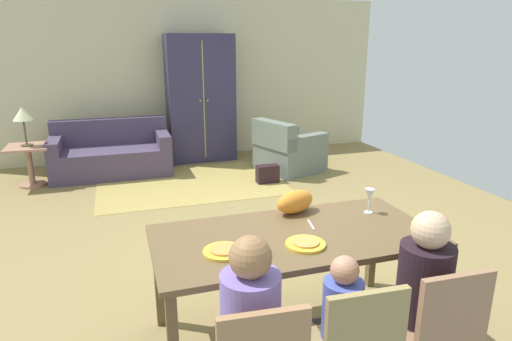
{
  "coord_description": "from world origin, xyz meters",
  "views": [
    {
      "loc": [
        -1.26,
        -3.82,
        1.99
      ],
      "look_at": [
        -0.08,
        -0.15,
        0.85
      ],
      "focal_mm": 30.94,
      "sensor_mm": 36.0,
      "label": 1
    }
  ],
  "objects_px": {
    "plate_near_man": "(224,251)",
    "wine_glass": "(369,196)",
    "person_man": "(249,341)",
    "dining_table": "(294,244)",
    "dining_chair_woman": "(437,327)",
    "handbag": "(267,174)",
    "plate_near_child": "(305,244)",
    "person_child": "(338,335)",
    "person_woman": "(417,306)",
    "armchair": "(287,151)",
    "side_table": "(29,160)",
    "table_lamp": "(23,115)",
    "armoire": "(201,99)",
    "cat": "(295,202)",
    "couch": "(112,155)"
  },
  "relations": [
    {
      "from": "armoire",
      "to": "side_table",
      "type": "bearing_deg",
      "value": -164.39
    },
    {
      "from": "person_man",
      "to": "couch",
      "type": "height_order",
      "value": "person_man"
    },
    {
      "from": "wine_glass",
      "to": "table_lamp",
      "type": "relative_size",
      "value": 0.34
    },
    {
      "from": "person_man",
      "to": "plate_near_man",
      "type": "bearing_deg",
      "value": 90.31
    },
    {
      "from": "person_child",
      "to": "armoire",
      "type": "xyz_separation_m",
      "value": [
        0.33,
        5.57,
        0.62
      ]
    },
    {
      "from": "wine_glass",
      "to": "plate_near_man",
      "type": "bearing_deg",
      "value": -165.7
    },
    {
      "from": "dining_table",
      "to": "armchair",
      "type": "height_order",
      "value": "armchair"
    },
    {
      "from": "person_child",
      "to": "cat",
      "type": "relative_size",
      "value": 2.89
    },
    {
      "from": "plate_near_man",
      "to": "table_lamp",
      "type": "distance_m",
      "value": 4.68
    },
    {
      "from": "person_child",
      "to": "person_woman",
      "type": "xyz_separation_m",
      "value": [
        0.51,
        0.01,
        0.08
      ]
    },
    {
      "from": "plate_near_man",
      "to": "dining_chair_woman",
      "type": "bearing_deg",
      "value": -34.21
    },
    {
      "from": "dining_chair_woman",
      "to": "cat",
      "type": "xyz_separation_m",
      "value": [
        -0.36,
        1.16,
        0.35
      ]
    },
    {
      "from": "dining_chair_woman",
      "to": "person_woman",
      "type": "bearing_deg",
      "value": 88.56
    },
    {
      "from": "person_woman",
      "to": "handbag",
      "type": "distance_m",
      "value": 3.99
    },
    {
      "from": "armoire",
      "to": "table_lamp",
      "type": "height_order",
      "value": "armoire"
    },
    {
      "from": "wine_glass",
      "to": "armoire",
      "type": "relative_size",
      "value": 0.09
    },
    {
      "from": "plate_near_child",
      "to": "couch",
      "type": "bearing_deg",
      "value": 104.06
    },
    {
      "from": "couch",
      "to": "table_lamp",
      "type": "xyz_separation_m",
      "value": [
        -1.1,
        -0.26,
        0.71
      ]
    },
    {
      "from": "plate_near_man",
      "to": "wine_glass",
      "type": "distance_m",
      "value": 1.22
    },
    {
      "from": "plate_near_man",
      "to": "person_man",
      "type": "height_order",
      "value": "person_man"
    },
    {
      "from": "plate_near_man",
      "to": "armoire",
      "type": "xyz_separation_m",
      "value": [
        0.85,
        5.05,
        0.28
      ]
    },
    {
      "from": "plate_near_man",
      "to": "wine_glass",
      "type": "height_order",
      "value": "wine_glass"
    },
    {
      "from": "person_woman",
      "to": "armchair",
      "type": "xyz_separation_m",
      "value": [
        0.96,
        4.42,
        -0.19
      ]
    },
    {
      "from": "plate_near_child",
      "to": "handbag",
      "type": "height_order",
      "value": "plate_near_child"
    },
    {
      "from": "handbag",
      "to": "armoire",
      "type": "bearing_deg",
      "value": 111.36
    },
    {
      "from": "dining_table",
      "to": "plate_near_man",
      "type": "xyz_separation_m",
      "value": [
        -0.51,
        -0.12,
        0.08
      ]
    },
    {
      "from": "plate_near_man",
      "to": "handbag",
      "type": "xyz_separation_m",
      "value": [
        1.48,
        3.43,
        -0.64
      ]
    },
    {
      "from": "wine_glass",
      "to": "handbag",
      "type": "relative_size",
      "value": 0.58
    },
    {
      "from": "plate_near_child",
      "to": "person_man",
      "type": "distance_m",
      "value": 0.73
    },
    {
      "from": "wine_glass",
      "to": "handbag",
      "type": "bearing_deg",
      "value": 84.42
    },
    {
      "from": "armchair",
      "to": "table_lamp",
      "type": "height_order",
      "value": "table_lamp"
    },
    {
      "from": "armoire",
      "to": "table_lamp",
      "type": "relative_size",
      "value": 3.89
    },
    {
      "from": "plate_near_child",
      "to": "person_child",
      "type": "height_order",
      "value": "person_child"
    },
    {
      "from": "dining_table",
      "to": "person_man",
      "type": "bearing_deg",
      "value": -128.57
    },
    {
      "from": "armchair",
      "to": "dining_table",
      "type": "bearing_deg",
      "value": -111.22
    },
    {
      "from": "plate_near_child",
      "to": "person_man",
      "type": "bearing_deg",
      "value": -138.05
    },
    {
      "from": "handbag",
      "to": "dining_table",
      "type": "bearing_deg",
      "value": -106.38
    },
    {
      "from": "plate_near_child",
      "to": "couch",
      "type": "distance_m",
      "value": 4.81
    },
    {
      "from": "plate_near_man",
      "to": "armchair",
      "type": "relative_size",
      "value": 0.23
    },
    {
      "from": "armchair",
      "to": "side_table",
      "type": "xyz_separation_m",
      "value": [
        -3.74,
        0.42,
        0.06
      ]
    },
    {
      "from": "plate_near_child",
      "to": "person_child",
      "type": "distance_m",
      "value": 0.57
    },
    {
      "from": "plate_near_child",
      "to": "cat",
      "type": "distance_m",
      "value": 0.56
    },
    {
      "from": "dining_table",
      "to": "dining_chair_woman",
      "type": "bearing_deg",
      "value": -58.0
    },
    {
      "from": "dining_chair_woman",
      "to": "cat",
      "type": "relative_size",
      "value": 2.72
    },
    {
      "from": "person_woman",
      "to": "armchair",
      "type": "distance_m",
      "value": 4.53
    },
    {
      "from": "dining_table",
      "to": "person_child",
      "type": "xyz_separation_m",
      "value": [
        0.0,
        -0.64,
        -0.26
      ]
    },
    {
      "from": "plate_near_child",
      "to": "person_man",
      "type": "height_order",
      "value": "person_man"
    },
    {
      "from": "person_woman",
      "to": "table_lamp",
      "type": "relative_size",
      "value": 2.05
    },
    {
      "from": "plate_near_child",
      "to": "table_lamp",
      "type": "xyz_separation_m",
      "value": [
        -2.27,
        4.39,
        0.24
      ]
    },
    {
      "from": "plate_near_man",
      "to": "person_woman",
      "type": "relative_size",
      "value": 0.23
    }
  ]
}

